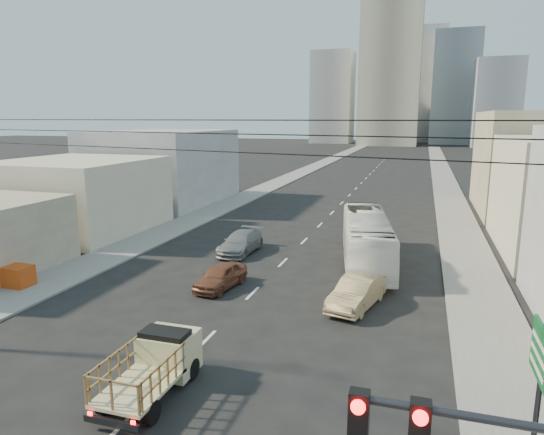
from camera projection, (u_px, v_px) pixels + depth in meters
The scene contains 18 objects.
sidewalk_left at pixel (297, 174), 82.15m from camera, with size 3.50×180.00×0.12m, color slate.
sidewalk_right at pixel (444, 179), 75.32m from camera, with size 3.50×180.00×0.12m, color slate.
lane_dashes at pixel (353, 192), 62.84m from camera, with size 0.15×104.00×0.01m.
flatbed_pickup at pixel (153, 363), 16.64m from camera, with size 1.95×4.41×1.90m.
city_bus at pixel (366, 239), 31.52m from camera, with size 2.76×11.81×3.29m, color white.
sedan_brown at pixel (221, 276), 27.08m from camera, with size 1.61×4.00×1.36m, color brown.
sedan_tan at pixel (357, 292), 24.30m from camera, with size 1.61×4.63×1.52m, color #9D875B.
sedan_grey at pixel (241, 243), 34.20m from camera, with size 2.05×5.05×1.46m, color gray.
green_sign at pixel (539, 377), 10.67m from camera, with size 0.18×1.60×5.00m.
overhead_wires at pixel (93, 133), 12.86m from camera, with size 23.01×5.02×0.72m.
crate_stack at pixel (15, 276), 27.12m from camera, with size 1.80×1.20×1.14m.
bldg_left_mid at pixel (79, 195), 40.63m from camera, with size 11.00×12.00×6.00m, color beige.
bldg_left_far at pixel (163, 167), 54.61m from camera, with size 12.00×16.00×8.00m, color gray.
high_rise_tower at pixel (392, 57), 167.43m from camera, with size 20.00×20.00×60.00m, color gray.
midrise_ne at pixel (455, 89), 177.08m from camera, with size 16.00×16.00×40.00m, color gray.
midrise_nw at pixel (333, 98), 185.79m from camera, with size 15.00×15.00×34.00m, color gray.
midrise_back at pixel (421, 86), 194.20m from camera, with size 18.00×18.00×44.00m, color gray.
midrise_east at pixel (496, 104), 156.09m from camera, with size 14.00×14.00×28.00m, color gray.
Camera 1 is at (8.43, -9.55, 9.34)m, focal length 32.00 mm.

